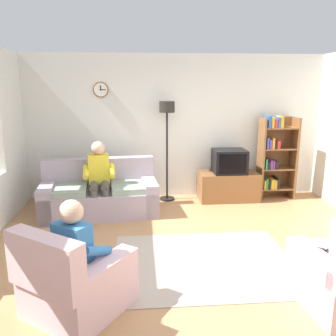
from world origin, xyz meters
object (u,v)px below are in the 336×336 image
(tv_stand, at_px, (228,186))
(bookshelf, at_px, (274,156))
(floor_lamp, at_px, (167,123))
(person_on_couch, at_px, (99,175))
(couch, at_px, (100,196))
(tv, at_px, (229,161))
(armchair_near_window, at_px, (76,283))
(person_in_left_armchair, at_px, (81,249))

(tv_stand, height_order, bookshelf, bookshelf)
(floor_lamp, bearing_deg, person_on_couch, -147.03)
(couch, relative_size, tv, 3.29)
(person_on_couch, bearing_deg, tv_stand, 15.86)
(armchair_near_window, height_order, person_on_couch, person_on_couch)
(tv_stand, distance_m, person_in_left_armchair, 3.87)
(tv_stand, xyz_separation_m, person_on_couch, (-2.33, -0.66, 0.43))
(couch, height_order, person_in_left_armchair, person_in_left_armchair)
(bookshelf, xyz_separation_m, floor_lamp, (-2.05, 0.03, 0.63))
(armchair_near_window, bearing_deg, couch, 91.28)
(tv, bearing_deg, couch, -167.34)
(tv_stand, height_order, person_in_left_armchair, person_in_left_armchair)
(tv_stand, relative_size, armchair_near_window, 0.93)
(tv, xyz_separation_m, bookshelf, (0.89, 0.09, 0.07))
(floor_lamp, bearing_deg, bookshelf, -0.86)
(armchair_near_window, height_order, person_in_left_armchair, person_in_left_armchair)
(person_in_left_armchair, bearing_deg, person_on_couch, 92.12)
(couch, height_order, bookshelf, bookshelf)
(person_in_left_armchair, bearing_deg, armchair_near_window, -125.47)
(tv, distance_m, armchair_near_window, 3.95)
(tv, bearing_deg, tv_stand, 90.00)
(tv_stand, bearing_deg, floor_lamp, 175.11)
(floor_lamp, distance_m, person_on_couch, 1.59)
(floor_lamp, bearing_deg, tv_stand, -4.89)
(floor_lamp, xyz_separation_m, person_in_left_armchair, (-1.08, -3.24, -0.85))
(tv, bearing_deg, bookshelf, 5.94)
(couch, relative_size, person_on_couch, 1.59)
(armchair_near_window, distance_m, person_in_left_armchair, 0.33)
(bookshelf, bearing_deg, person_on_couch, -167.23)
(person_on_couch, bearing_deg, tv, 15.30)
(couch, xyz_separation_m, person_in_left_armchair, (0.11, -2.59, 0.29))
(bookshelf, relative_size, person_in_left_armchair, 1.42)
(tv, bearing_deg, person_in_left_armchair, -125.67)
(armchair_near_window, bearing_deg, bookshelf, 45.90)
(tv, distance_m, person_in_left_armchair, 3.84)
(tv_stand, distance_m, tv, 0.49)
(tv_stand, bearing_deg, armchair_near_window, -125.46)
(couch, xyz_separation_m, bookshelf, (3.24, 0.62, 0.50))
(bookshelf, distance_m, floor_lamp, 2.14)
(tv, relative_size, armchair_near_window, 0.51)
(bookshelf, height_order, person_in_left_armchair, bookshelf)
(person_on_couch, bearing_deg, floor_lamp, 32.97)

